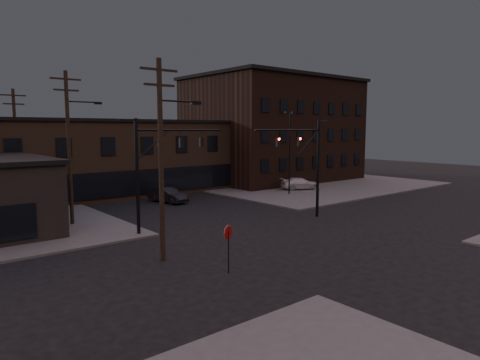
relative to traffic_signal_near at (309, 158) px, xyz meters
name	(u,v)px	position (x,y,z in m)	size (l,w,h in m)	color
ground	(305,240)	(-5.36, -4.50, -4.93)	(140.00, 140.00, 0.00)	black
sidewalk_ne	(293,181)	(16.64, 17.50, -4.86)	(30.00, 30.00, 0.15)	#474744
building_row	(123,158)	(-5.36, 23.50, -0.93)	(40.00, 12.00, 8.00)	#4C3828
building_right	(273,131)	(16.64, 21.50, 2.07)	(22.00, 16.00, 14.00)	black
traffic_signal_near	(309,158)	(0.00, 0.00, 0.00)	(7.12, 0.24, 8.00)	black
traffic_signal_far	(154,162)	(-12.07, 3.50, 0.08)	(7.12, 0.24, 8.00)	black
stop_sign	(228,238)	(-13.36, -6.49, -3.09)	(0.72, 0.33, 2.48)	black
utility_pole_near	(162,155)	(-14.79, -2.50, 0.94)	(3.70, 0.28, 11.00)	black
utility_pole_mid	(70,145)	(-15.79, 9.50, 1.19)	(3.70, 0.28, 11.50)	black
utility_pole_far	(16,145)	(-16.86, 21.50, 0.85)	(2.20, 0.28, 11.00)	black
lot_light_a	(290,145)	(7.64, 9.50, 0.58)	(1.50, 0.28, 9.14)	black
lot_light_b	(294,143)	(13.64, 14.50, 0.58)	(1.50, 0.28, 9.14)	black
parked_car_lot_a	(281,179)	(12.49, 15.64, -4.03)	(1.77, 4.39, 1.50)	black
parked_car_lot_b	(301,184)	(11.39, 11.23, -4.10)	(1.92, 4.71, 1.37)	silver
car_crossing	(168,195)	(-5.05, 13.95, -4.18)	(1.59, 4.56, 1.50)	black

